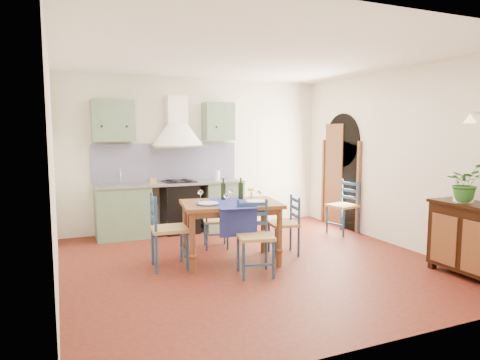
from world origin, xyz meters
name	(u,v)px	position (x,y,z in m)	size (l,w,h in m)	color
floor	(254,263)	(0.00, 0.00, 0.00)	(5.00, 5.00, 0.00)	#49180F
back_wall	(177,174)	(-0.47, 2.29, 1.05)	(5.00, 0.96, 2.80)	white
right_wall	(384,161)	(2.50, 0.28, 1.34)	(0.26, 5.00, 2.80)	white
left_wall	(53,169)	(-2.50, 0.00, 1.40)	(0.04, 5.00, 2.80)	white
ceiling	(254,56)	(0.00, 0.00, 2.80)	(5.00, 5.00, 0.01)	white
dining_table	(231,209)	(-0.27, 0.17, 0.75)	(1.45, 1.13, 1.16)	brown
chair_near	(255,237)	(-0.19, -0.43, 0.49)	(0.52, 0.52, 0.94)	navy
chair_far	(216,222)	(-0.21, 0.94, 0.42)	(0.45, 0.45, 0.80)	navy
chair_left	(167,230)	(-1.16, 0.27, 0.52)	(0.50, 0.50, 1.00)	navy
chair_right	(286,224)	(0.62, 0.21, 0.45)	(0.47, 0.47, 0.87)	navy
chair_spare	(344,206)	(2.23, 0.96, 0.49)	(0.53, 0.53, 0.95)	navy
sideboard	(473,237)	(2.26, -1.60, 0.51)	(0.50, 1.05, 0.94)	black
potted_plant	(464,183)	(2.24, -1.45, 1.18)	(0.44, 0.38, 0.48)	#255F21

